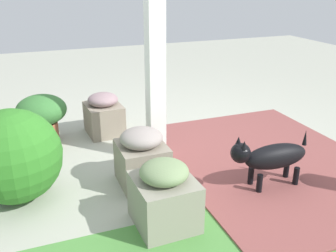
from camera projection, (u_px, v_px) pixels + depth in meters
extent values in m
plane|color=#A5A797|center=(176.00, 152.00, 3.77)|extent=(12.00, 12.00, 0.00)
cube|color=brown|center=(269.00, 161.00, 3.56)|extent=(1.80, 2.40, 0.02)
cube|color=white|center=(155.00, 43.00, 3.25)|extent=(0.15, 0.15, 2.19)
cube|color=gray|center=(104.00, 119.00, 4.15)|extent=(0.39, 0.45, 0.33)
ellipsoid|color=gray|center=(103.00, 100.00, 4.07)|extent=(0.33, 0.33, 0.15)
cube|color=gray|center=(142.00, 164.00, 3.15)|extent=(0.39, 0.42, 0.35)
ellipsoid|color=gray|center=(141.00, 138.00, 3.06)|extent=(0.35, 0.35, 0.16)
cube|color=gray|center=(164.00, 202.00, 2.62)|extent=(0.42, 0.45, 0.35)
ellipsoid|color=#72895C|center=(164.00, 172.00, 2.53)|extent=(0.33, 0.33, 0.15)
sphere|color=#2F7423|center=(14.00, 156.00, 2.86)|extent=(0.73, 0.73, 0.73)
cylinder|color=#9B5239|center=(44.00, 132.00, 3.97)|extent=(0.29, 0.29, 0.21)
ellipsoid|color=#346D31|center=(41.00, 110.00, 3.88)|extent=(0.51, 0.51, 0.31)
ellipsoid|color=black|center=(276.00, 156.00, 3.06)|extent=(0.57, 0.20, 0.21)
sphere|color=black|center=(241.00, 153.00, 2.93)|extent=(0.16, 0.16, 0.16)
cone|color=black|center=(244.00, 145.00, 2.86)|extent=(0.05, 0.05, 0.07)
cone|color=black|center=(239.00, 140.00, 2.94)|extent=(0.05, 0.05, 0.07)
cylinder|color=black|center=(259.00, 184.00, 3.02)|extent=(0.05, 0.05, 0.17)
cylinder|color=black|center=(251.00, 176.00, 3.14)|extent=(0.05, 0.05, 0.17)
cylinder|color=black|center=(296.00, 177.00, 3.13)|extent=(0.05, 0.05, 0.17)
cylinder|color=black|center=(286.00, 170.00, 3.25)|extent=(0.05, 0.05, 0.17)
cone|color=black|center=(305.00, 137.00, 3.10)|extent=(0.04, 0.04, 0.13)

